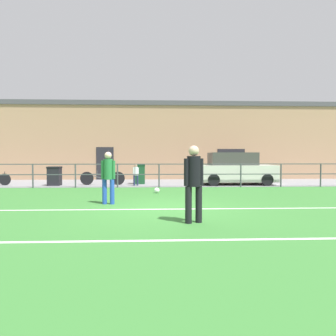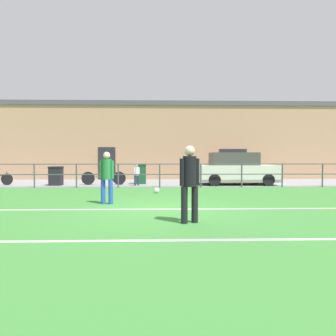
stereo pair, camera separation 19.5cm
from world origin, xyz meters
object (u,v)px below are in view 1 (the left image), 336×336
Objects in this scene: trash_bin_1 at (55,176)px; trash_bin_0 at (140,174)px; spectator_child at (136,173)px; player_striker at (108,174)px; parked_car_red at (235,169)px; player_goalkeeper at (194,179)px; soccer_ball_match at (157,190)px; bicycle_parked_0 at (102,178)px.

trash_bin_0 is at bearing 9.66° from trash_bin_1.
spectator_child is 1.05× the size of trash_bin_0.
parked_car_red is at bearing -124.64° from player_striker.
player_goalkeeper reaches higher than soccer_ball_match.
spectator_child is at bearing 82.19° from player_goalkeeper.
player_striker is at bearing -59.39° from trash_bin_1.
trash_bin_1 reaches higher than bicycle_parked_0.
trash_bin_0 is 4.37m from trash_bin_1.
spectator_child is at bearing -2.83° from trash_bin_1.
player_goalkeeper is at bearing -110.09° from parked_car_red.
trash_bin_1 is at bearing -178.43° from parked_car_red.
trash_bin_0 is at bearing -88.50° from player_striker.
player_goalkeeper is 0.43× the size of parked_car_red.
parked_car_red is at bearing -5.41° from trash_bin_0.
parked_car_red is 5.07m from trash_bin_0.
trash_bin_1 is at bearing -170.34° from trash_bin_0.
spectator_child is 5.23m from parked_car_red.
trash_bin_1 is (-5.18, 3.32, 0.40)m from soccer_ball_match.
player_goalkeeper is 0.75× the size of bicycle_parked_0.
bicycle_parked_0 is at bearing -71.84° from player_striker.
player_goalkeeper is 10.80m from trash_bin_1.
soccer_ball_match is 0.20× the size of spectator_child.
player_goalkeeper reaches higher than bicycle_parked_0.
soccer_ball_match is 4.50m from bicycle_parked_0.
trash_bin_1 is at bearing 104.01° from player_goalkeeper.
player_striker is 0.71× the size of bicycle_parked_0.
player_goalkeeper reaches higher than parked_car_red.
soccer_ball_match is 0.21× the size of trash_bin_0.
trash_bin_1 is at bearing -16.26° from spectator_child.
trash_bin_0 is at bearing 102.24° from soccer_ball_match.
parked_car_red reaches higher than trash_bin_1.
trash_bin_1 is (-4.14, 0.20, -0.14)m from spectator_child.
trash_bin_0 is (1.92, 0.53, 0.18)m from bicycle_parked_0.
bicycle_parked_0 is 2.18× the size of trash_bin_0.
parked_car_red reaches higher than bicycle_parked_0.
parked_car_red is (5.21, 0.46, 0.16)m from spectator_child.
player_goalkeeper is at bearing -82.15° from soccer_ball_match.
player_goalkeeper is 9.84m from parked_car_red.
player_goalkeeper is 9.88m from bicycle_parked_0.
player_goalkeeper reaches higher than player_striker.
spectator_child is (-1.05, 3.11, 0.54)m from soccer_ball_match.
spectator_child is 0.48× the size of bicycle_parked_0.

